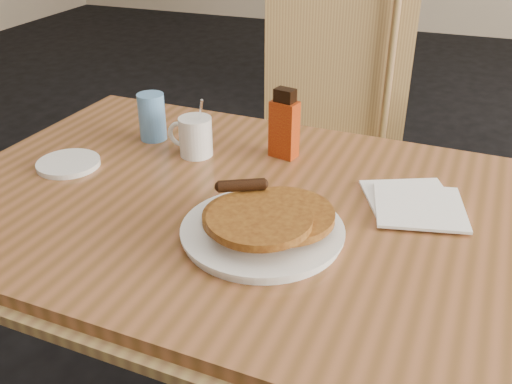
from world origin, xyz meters
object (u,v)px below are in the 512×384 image
at_px(main_table, 246,217).
at_px(chair_main_far, 326,128).
at_px(coffee_mug, 195,136).
at_px(syrup_bottle, 284,126).
at_px(blue_tumbler, 152,117).
at_px(chair_wall_extra, 345,18).
at_px(pancake_plate, 263,225).

xyz_separation_m(main_table, chair_main_far, (-0.01, 0.73, -0.09)).
distance_m(main_table, coffee_mug, 0.27).
bearing_deg(chair_main_far, coffee_mug, -123.44).
relative_size(coffee_mug, syrup_bottle, 0.89).
bearing_deg(coffee_mug, chair_main_far, 52.89).
relative_size(main_table, blue_tumbler, 11.62).
height_order(coffee_mug, blue_tumbler, coffee_mug).
bearing_deg(coffee_mug, blue_tumbler, 141.10).
xyz_separation_m(chair_wall_extra, coffee_mug, (0.20, -2.54, 0.25)).
bearing_deg(blue_tumbler, chair_wall_extra, 91.41).
xyz_separation_m(chair_main_far, chair_wall_extra, (-0.38, 1.96, -0.07)).
relative_size(chair_wall_extra, blue_tumbler, 7.92).
relative_size(chair_wall_extra, syrup_bottle, 5.61).
bearing_deg(main_table, syrup_bottle, 88.65).
relative_size(main_table, chair_main_far, 1.31).
xyz_separation_m(chair_wall_extra, syrup_bottle, (0.40, -2.47, 0.28)).
bearing_deg(syrup_bottle, chair_main_far, 105.01).
relative_size(chair_wall_extra, pancake_plate, 3.08).
distance_m(chair_wall_extra, coffee_mug, 2.56).
relative_size(pancake_plate, blue_tumbler, 2.57).
bearing_deg(coffee_mug, main_table, -60.02).
xyz_separation_m(main_table, chair_wall_extra, (-0.39, 2.70, -0.16)).
relative_size(main_table, chair_wall_extra, 1.47).
distance_m(main_table, syrup_bottle, 0.26).
bearing_deg(syrup_bottle, chair_wall_extra, 111.90).
height_order(chair_main_far, chair_wall_extra, chair_main_far).
bearing_deg(chair_wall_extra, syrup_bottle, -76.82).
bearing_deg(coffee_mug, chair_wall_extra, 74.62).
distance_m(chair_main_far, syrup_bottle, 0.55).
relative_size(main_table, pancake_plate, 4.52).
height_order(chair_wall_extra, blue_tumbler, chair_wall_extra).
distance_m(chair_main_far, chair_wall_extra, 2.00).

